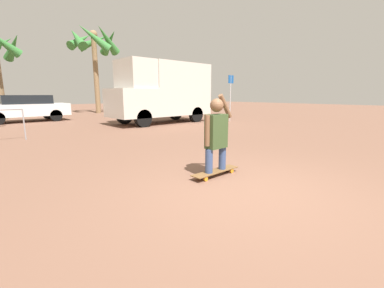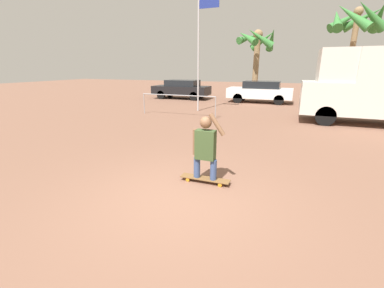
% 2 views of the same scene
% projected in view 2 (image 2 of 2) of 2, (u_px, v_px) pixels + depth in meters
% --- Properties ---
extents(ground_plane, '(80.00, 80.00, 0.00)m').
position_uv_depth(ground_plane, '(180.00, 199.00, 4.91)').
color(ground_plane, brown).
extents(skateboard, '(1.09, 0.24, 0.10)m').
position_uv_depth(skateboard, '(205.00, 179.00, 5.60)').
color(skateboard, brown).
rests_on(skateboard, ground_plane).
extents(person_skateboarder, '(0.70, 0.25, 1.45)m').
position_uv_depth(person_skateboarder, '(205.00, 145.00, 5.38)').
color(person_skateboarder, '#384C7A').
rests_on(person_skateboarder, skateboard).
extents(camper_van, '(5.55, 2.10, 3.19)m').
position_uv_depth(camper_van, '(377.00, 84.00, 10.78)').
color(camper_van, black).
rests_on(camper_van, ground_plane).
extents(parked_car_white, '(4.40, 1.79, 1.49)m').
position_uv_depth(parked_car_white, '(260.00, 91.00, 18.00)').
color(parked_car_white, black).
rests_on(parked_car_white, ground_plane).
extents(parked_car_black, '(4.46, 1.82, 1.45)m').
position_uv_depth(parked_car_black, '(182.00, 89.00, 20.28)').
color(parked_car_black, black).
rests_on(parked_car_black, ground_plane).
extents(palm_tree_near_van, '(3.78, 4.08, 6.76)m').
position_uv_depth(palm_tree_near_van, '(357.00, 22.00, 18.10)').
color(palm_tree_near_van, '#8E704C').
rests_on(palm_tree_near_van, ground_plane).
extents(palm_tree_center_background, '(3.17, 3.28, 5.27)m').
position_uv_depth(palm_tree_center_background, '(258.00, 44.00, 19.60)').
color(palm_tree_center_background, '#8E704C').
rests_on(palm_tree_center_background, ground_plane).
extents(flagpole, '(1.16, 0.12, 6.09)m').
position_uv_depth(flagpole, '(200.00, 45.00, 13.76)').
color(flagpole, '#B7B7BC').
rests_on(flagpole, ground_plane).
extents(plaza_railing_segment, '(4.05, 0.05, 1.08)m').
position_uv_depth(plaza_railing_segment, '(178.00, 98.00, 13.03)').
color(plaza_railing_segment, '#99999E').
rests_on(plaza_railing_segment, ground_plane).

